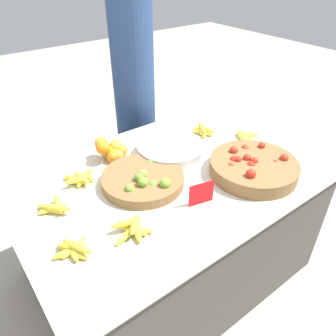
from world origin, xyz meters
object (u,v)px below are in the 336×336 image
at_px(tomato_basket, 253,167).
at_px(metal_bowl, 170,149).
at_px(price_sign, 201,194).
at_px(lime_bowl, 143,179).
at_px(vendor_person, 135,102).

xyz_separation_m(tomato_basket, metal_bowl, (-0.23, 0.43, -0.01)).
bearing_deg(tomato_basket, price_sign, -177.53).
relative_size(lime_bowl, price_sign, 3.39).
relative_size(price_sign, vendor_person, 0.07).
bearing_deg(price_sign, lime_bowl, 127.87).
xyz_separation_m(lime_bowl, price_sign, (0.13, -0.29, 0.03)).
bearing_deg(tomato_basket, metal_bowl, 118.49).
bearing_deg(lime_bowl, metal_bowl, 27.55).
relative_size(metal_bowl, price_sign, 3.11).
relative_size(tomato_basket, price_sign, 3.74).
bearing_deg(tomato_basket, lime_bowl, 152.21).
height_order(metal_bowl, price_sign, price_sign).
distance_m(metal_bowl, price_sign, 0.47).
distance_m(tomato_basket, price_sign, 0.39).
distance_m(lime_bowl, vendor_person, 0.96).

